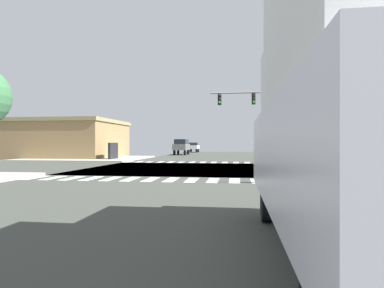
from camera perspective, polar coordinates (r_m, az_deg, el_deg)
ground at (r=23.01m, az=-0.61°, el=-4.27°), size 90.00×90.00×0.05m
sidewalk_corner_ne at (r=36.04m, az=23.36°, el=-2.54°), size 12.00×12.00×0.14m
sidewalk_corner_nw at (r=38.40m, az=-17.41°, el=-2.37°), size 12.00×12.00×0.14m
crosswalk_near at (r=15.91m, az=-5.42°, el=-6.13°), size 13.50×2.00×0.01m
crosswalk_far at (r=30.26m, az=0.96°, el=-3.16°), size 13.50×2.00×0.01m
traffic_signal_mast at (r=29.89m, az=11.41°, el=6.25°), size 7.09×0.55×6.65m
street_lamp at (r=38.82m, az=14.16°, el=5.46°), size 1.78×0.32×9.08m
bank_building at (r=42.93m, az=-23.11°, el=0.78°), size 17.58×10.90×4.47m
box_truck_nearside_1 at (r=5.12m, az=26.52°, el=9.43°), size 2.40×7.20×4.85m
suv_crossing_1 at (r=49.69m, az=-1.84°, el=-0.27°), size 1.96×4.60×2.34m
sedan_leading_2 at (r=63.51m, az=0.29°, el=-0.44°), size 1.80×4.30×1.88m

